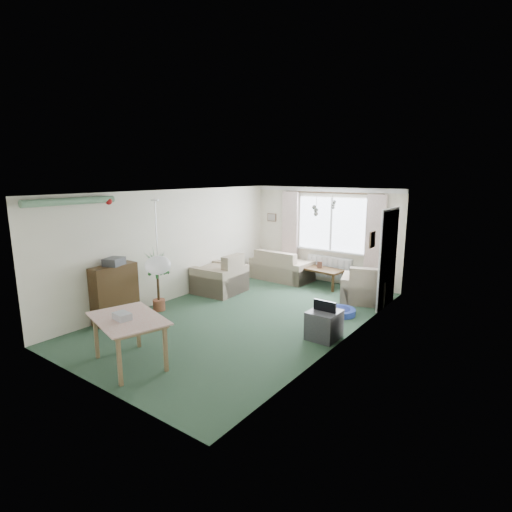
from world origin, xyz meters
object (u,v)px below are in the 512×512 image
Objects in this scene: bookshelf at (115,293)px; houseplant at (158,281)px; dining_table at (130,342)px; tv_cube at (324,325)px; sofa at (282,265)px; coffee_table at (322,278)px; armchair_corner at (364,283)px; armchair_left at (220,273)px; pet_bed at (340,312)px.

houseplant is (0.19, 0.87, 0.07)m from bookshelf.
dining_table reaches higher than tv_cube.
sofa is at bearing 133.45° from tv_cube.
coffee_table is 1.90× the size of tv_cube.
coffee_table is at bearing 63.77° from bookshelf.
armchair_left is (-2.98, -1.33, 0.06)m from armchair_corner.
coffee_table reaches higher than pet_bed.
dining_table is (0.80, -5.35, -0.04)m from sofa.
sofa is 2.89m from pet_bed.
armchair_left is at bearing 81.36° from bookshelf.
coffee_table is (1.17, 0.00, -0.17)m from sofa.
armchair_corner is 1.15m from pet_bed.
armchair_corner reaches higher than tv_cube.
pet_bed is at bearing -53.01° from coffee_table.
houseplant is 3.44m from tv_cube.
tv_cube is at bearing 11.84° from houseplant.
armchair_corner is 0.90× the size of coffee_table.
dining_table is at bearing -94.00° from coffee_table.
bookshelf is (-3.32, -3.90, 0.13)m from armchair_corner.
houseplant is at bearing -117.95° from coffee_table.
armchair_corner is 2.35m from tv_cube.
pet_bed is at bearing 69.97° from armchair_corner.
armchair_corner is (2.42, -0.51, 0.01)m from sofa.
dining_table is (1.50, -1.81, -0.26)m from houseplant.
armchair_left reaches higher than tv_cube.
dining_table is at bearing -112.90° from pet_bed.
dining_table is at bearing -50.34° from houseplant.
armchair_left is 1.71× the size of pet_bed.
tv_cube is (2.65, -2.84, -0.15)m from sofa.
armchair_corner is at bearing 44.12° from houseplant.
pet_bed is (3.28, 2.80, -0.48)m from bookshelf.
pet_bed is (2.94, 0.23, -0.40)m from armchair_left.
tv_cube is at bearing 77.56° from armchair_corner.
bookshelf reaches higher than pet_bed.
sofa is 1.41× the size of dining_table.
houseplant is at bearing -147.93° from pet_bed.
pet_bed is at bearing 32.07° from houseplant.
dining_table reaches higher than coffee_table.
houseplant is at bearing 76.55° from bookshelf.
dining_table is 2.11× the size of tv_cube.
sofa is at bearing 98.50° from dining_table.
sofa is 2.47m from armchair_corner.
houseplant is (-0.15, -1.70, 0.15)m from armchair_left.
sofa is 1.92m from armchair_left.
houseplant is (-1.88, -3.54, 0.39)m from coffee_table.
armchair_corner is at bearing 110.85° from armchair_left.
armchair_left is 2.59m from bookshelf.
sofa reaches higher than pet_bed.
sofa is 2.97× the size of tv_cube.
dining_table is at bearing -125.88° from tv_cube.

